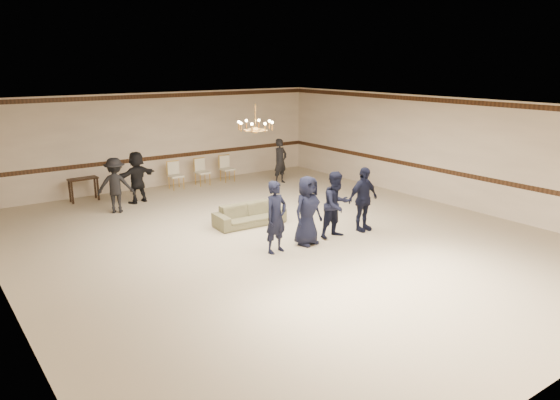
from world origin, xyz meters
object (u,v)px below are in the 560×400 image
(banquet_chair_left, at_px, (176,176))
(adult_mid, at_px, (137,177))
(banquet_chair_mid, at_px, (202,172))
(boy_c, at_px, (336,205))
(chandelier, at_px, (255,117))
(adult_left, at_px, (115,185))
(boy_b, at_px, (307,211))
(adult_right, at_px, (280,161))
(boy_d, at_px, (363,199))
(settee, at_px, (250,215))
(console_table, at_px, (84,189))
(boy_a, at_px, (276,217))
(banquet_chair_right, at_px, (227,169))

(banquet_chair_left, bearing_deg, adult_mid, -148.95)
(banquet_chair_mid, bearing_deg, boy_c, -95.15)
(chandelier, height_order, adult_left, chandelier)
(adult_mid, xyz_separation_m, banquet_chair_mid, (2.71, 0.94, -0.33))
(boy_b, relative_size, adult_right, 1.04)
(boy_d, distance_m, adult_left, 6.98)
(settee, relative_size, banquet_chair_mid, 2.05)
(console_table, bearing_deg, boy_c, -64.20)
(boy_c, bearing_deg, banquet_chair_mid, 88.75)
(adult_left, relative_size, banquet_chair_mid, 1.72)
(boy_d, distance_m, banquet_chair_left, 7.23)
(banquet_chair_mid, bearing_deg, boy_a, -109.66)
(chandelier, distance_m, boy_d, 3.40)
(boy_d, relative_size, adult_mid, 1.04)
(settee, bearing_deg, console_table, 122.52)
(boy_a, height_order, boy_d, same)
(settee, height_order, adult_mid, adult_mid)
(adult_mid, height_order, banquet_chair_left, adult_mid)
(banquet_chair_left, height_order, banquet_chair_mid, same)
(console_table, bearing_deg, boy_b, -69.97)
(banquet_chair_left, bearing_deg, banquet_chair_right, 2.31)
(chandelier, height_order, console_table, chandelier)
(adult_right, height_order, console_table, adult_right)
(banquet_chair_left, bearing_deg, adult_right, -19.16)
(chandelier, bearing_deg, adult_right, 47.51)
(chandelier, relative_size, adult_mid, 0.59)
(banquet_chair_mid, bearing_deg, adult_mid, -166.18)
(settee, xyz_separation_m, banquet_chair_mid, (1.16, 4.86, 0.18))
(boy_d, relative_size, adult_right, 1.04)
(adult_left, distance_m, banquet_chair_mid, 3.97)
(boy_a, height_order, banquet_chair_mid, boy_a)
(boy_d, xyz_separation_m, adult_left, (-4.52, 5.32, -0.03))
(banquet_chair_left, bearing_deg, chandelier, -89.82)
(boy_c, height_order, settee, boy_c)
(boy_d, bearing_deg, boy_c, 178.57)
(boy_b, bearing_deg, banquet_chair_mid, 73.69)
(boy_c, height_order, adult_left, boy_c)
(boy_a, bearing_deg, adult_left, 98.38)
(boy_a, relative_size, banquet_chair_right, 1.79)
(settee, height_order, banquet_chair_left, banquet_chair_left)
(banquet_chair_left, relative_size, banquet_chair_right, 1.00)
(boy_a, height_order, settee, boy_a)
(adult_mid, distance_m, banquet_chair_mid, 2.88)
(boy_d, height_order, banquet_chair_mid, boy_d)
(boy_c, distance_m, adult_mid, 6.61)
(boy_a, bearing_deg, chandelier, 60.34)
(settee, xyz_separation_m, console_table, (-2.84, 5.06, 0.09))
(boy_b, xyz_separation_m, banquet_chair_left, (-0.11, 6.96, -0.36))
(settee, bearing_deg, banquet_chair_left, 91.34)
(adult_right, bearing_deg, banquet_chair_left, 145.97)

